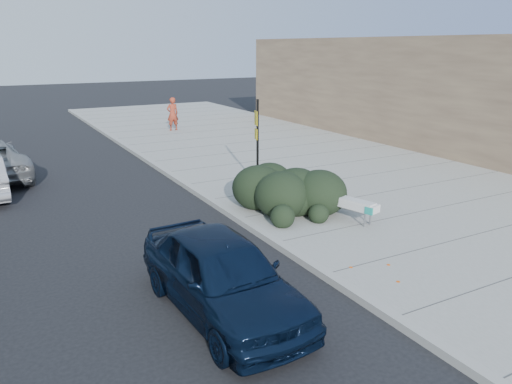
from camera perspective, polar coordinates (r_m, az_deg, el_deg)
ground at (r=12.28m, az=2.60°, el=-6.36°), size 120.00×120.00×0.00m
sidewalk_near at (r=19.22m, az=9.08°, el=2.12°), size 11.20×50.00×0.15m
curb_near at (r=16.47m, az=-6.51°, el=-0.16°), size 0.22×50.00×0.17m
bench at (r=13.86m, az=10.06°, el=-1.13°), size 0.92×2.07×0.61m
bike_rack at (r=15.41m, az=-0.92°, el=1.21°), size 0.26×0.60×0.93m
sign_post at (r=16.71m, az=0.12°, el=6.20°), size 0.15×0.33×2.92m
hedge at (r=14.77m, az=2.59°, el=1.09°), size 2.44×3.99×1.40m
sedan_navy at (r=9.20m, az=-3.89°, el=-9.37°), size 1.96×4.50×1.51m
pedestrian at (r=28.60m, az=-9.52°, el=8.80°), size 0.69×0.47×1.84m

